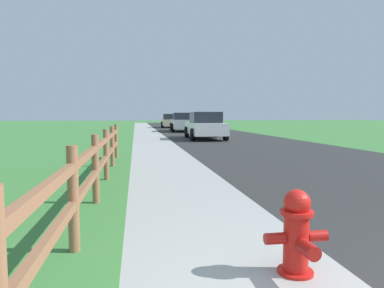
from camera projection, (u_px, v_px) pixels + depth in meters
ground_plane at (160, 133)px, 26.27m from camera, size 120.00×120.00×0.00m
road_asphalt at (201, 131)px, 28.80m from camera, size 7.00×66.00×0.01m
curb_concrete at (121, 132)px, 27.75m from camera, size 6.00×66.00×0.01m
grass_verge at (102, 132)px, 27.51m from camera, size 5.00×66.00×0.00m
fire_hydrant at (297, 233)px, 2.97m from camera, size 0.57×0.47×0.74m
rail_fence at (102, 156)px, 6.31m from camera, size 0.11×9.85×1.08m
parked_suv_white at (205, 126)px, 19.78m from camera, size 2.14×4.80×1.55m
parked_car_silver at (184, 122)px, 28.90m from camera, size 2.37×4.98×1.56m
parked_car_beige at (170, 121)px, 37.72m from camera, size 2.16×4.53×1.49m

